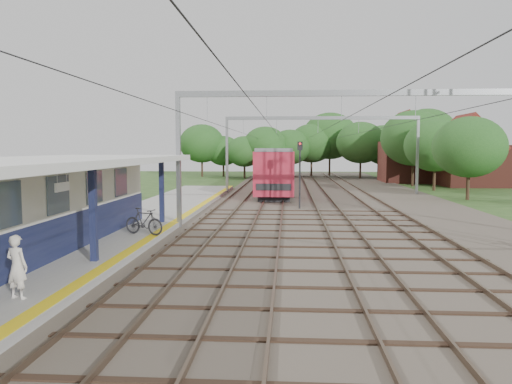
{
  "coord_description": "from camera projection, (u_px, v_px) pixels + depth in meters",
  "views": [
    {
      "loc": [
        0.61,
        -10.12,
        4.11
      ],
      "look_at": [
        -1.28,
        18.7,
        1.6
      ],
      "focal_mm": 35.0,
      "sensor_mm": 36.0,
      "label": 1
    }
  ],
  "objects": [
    {
      "name": "house_far",
      "position": [
        415.0,
        156.0,
        60.83
      ],
      "size": [
        8.0,
        6.12,
        8.66
      ],
      "color": "brown",
      "rests_on": "ground"
    },
    {
      "name": "ballast_bed",
      "position": [
        331.0,
        199.0,
        40.02
      ],
      "size": [
        18.0,
        90.0,
        0.1
      ],
      "primitive_type": "cube",
      "color": "#473D33",
      "rests_on": "ground"
    },
    {
      "name": "signal_post",
      "position": [
        300.0,
        166.0,
        33.22
      ],
      "size": [
        0.35,
        0.3,
        4.58
      ],
      "rotation": [
        0.0,
        0.0,
        -0.23
      ],
      "color": "black",
      "rests_on": "ground"
    },
    {
      "name": "canopy",
      "position": [
        37.0,
        163.0,
        16.61
      ],
      "size": [
        6.4,
        20.0,
        3.44
      ],
      "color": "#121739",
      "rests_on": "platform"
    },
    {
      "name": "station_building",
      "position": [
        23.0,
        207.0,
        17.82
      ],
      "size": [
        3.41,
        18.0,
        3.4
      ],
      "color": "beige",
      "rests_on": "platform"
    },
    {
      "name": "platform",
      "position": [
        126.0,
        228.0,
        24.85
      ],
      "size": [
        5.0,
        52.0,
        0.35
      ],
      "primitive_type": "cube",
      "color": "gray",
      "rests_on": "ground"
    },
    {
      "name": "person",
      "position": [
        17.0,
        267.0,
        12.48
      ],
      "size": [
        0.67,
        0.52,
        1.63
      ],
      "primitive_type": "imported",
      "rotation": [
        0.0,
        0.0,
        2.89
      ],
      "color": "silver",
      "rests_on": "platform"
    },
    {
      "name": "catenary_system",
      "position": [
        329.0,
        129.0,
        34.89
      ],
      "size": [
        17.22,
        88.0,
        7.0
      ],
      "color": "gray",
      "rests_on": "ground"
    },
    {
      "name": "bicycle",
      "position": [
        144.0,
        221.0,
        21.81
      ],
      "size": [
        2.04,
        1.23,
        1.18
      ],
      "primitive_type": "imported",
      "rotation": [
        0.0,
        0.0,
        1.2
      ],
      "color": "black",
      "rests_on": "platform"
    },
    {
      "name": "ground",
      "position": [
        259.0,
        345.0,
        10.46
      ],
      "size": [
        160.0,
        160.0,
        0.0
      ],
      "primitive_type": "plane",
      "color": "#2D4C1E",
      "rests_on": "ground"
    },
    {
      "name": "tree_band",
      "position": [
        313.0,
        143.0,
        66.57
      ],
      "size": [
        31.72,
        30.88,
        8.82
      ],
      "color": "#382619",
      "rests_on": "ground"
    },
    {
      "name": "train",
      "position": [
        279.0,
        165.0,
        55.67
      ],
      "size": [
        3.09,
        38.48,
        4.05
      ],
      "color": "black",
      "rests_on": "ballast_bed"
    },
    {
      "name": "rail_tracks",
      "position": [
        300.0,
        198.0,
        40.17
      ],
      "size": [
        11.8,
        88.0,
        0.15
      ],
      "color": "brown",
      "rests_on": "ballast_bed"
    },
    {
      "name": "yellow_stripe",
      "position": [
        170.0,
        225.0,
        24.69
      ],
      "size": [
        0.45,
        52.0,
        0.01
      ],
      "primitive_type": "cube",
      "color": "yellow",
      "rests_on": "platform"
    },
    {
      "name": "house_near",
      "position": [
        475.0,
        159.0,
        54.56
      ],
      "size": [
        7.0,
        6.12,
        7.89
      ],
      "color": "brown",
      "rests_on": "ground"
    }
  ]
}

